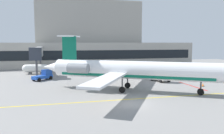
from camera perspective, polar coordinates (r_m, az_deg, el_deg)
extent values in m
cube|color=gray|center=(27.09, 5.07, -9.29)|extent=(120.00, 120.00, 0.10)
cube|color=yellow|center=(28.96, 3.73, -8.15)|extent=(108.00, 0.24, 0.01)
cube|color=red|center=(39.95, 19.48, -4.50)|extent=(0.30, 8.00, 0.01)
cube|color=#ADA89E|center=(70.31, -9.15, 3.17)|extent=(73.86, 10.61, 7.14)
cube|color=#9F9A91|center=(73.69, -5.71, 11.21)|extent=(32.72, 7.42, 13.06)
cube|color=black|center=(64.98, -8.74, 2.98)|extent=(70.91, 0.12, 2.62)
cube|color=silver|center=(57.28, -18.06, 3.57)|extent=(1.40, 15.10, 2.40)
cube|color=#2D333D|center=(48.86, -18.73, 3.15)|extent=(2.40, 2.00, 2.64)
cylinder|color=#4C4C51|center=(63.50, -17.60, 1.07)|extent=(0.44, 0.44, 3.66)
cylinder|color=#4C4C51|center=(50.78, -18.46, -0.17)|extent=(0.44, 0.44, 3.66)
cylinder|color=white|center=(33.45, 5.38, -0.75)|extent=(22.56, 14.94, 2.64)
cube|color=#0C664C|center=(33.54, 5.37, -1.98)|extent=(20.30, 13.44, 0.48)
cone|color=white|center=(38.46, -14.81, -0.02)|extent=(4.10, 3.69, 2.24)
cube|color=white|center=(40.68, 4.65, -0.07)|extent=(7.97, 11.02, 0.28)
cube|color=white|center=(27.30, -1.53, -3.13)|extent=(7.97, 11.02, 0.28)
cylinder|color=gray|center=(37.72, -5.83, 0.34)|extent=(3.47, 2.87, 1.45)
cylinder|color=gray|center=(33.94, -8.53, -0.35)|extent=(3.47, 2.87, 1.45)
cube|color=#0C664C|center=(36.70, -10.71, 4.74)|extent=(2.16, 1.43, 3.69)
cube|color=white|center=(36.70, -10.77, 7.63)|extent=(3.75, 4.58, 0.20)
cylinder|color=#3F3F44|center=(33.19, 21.49, -4.32)|extent=(0.20, 0.20, 1.38)
cylinder|color=black|center=(33.36, 21.42, -5.86)|extent=(0.95, 0.76, 0.90)
cylinder|color=#3F3F44|center=(35.62, 3.95, -3.21)|extent=(0.20, 0.20, 1.38)
cylinder|color=black|center=(35.78, 3.94, -4.65)|extent=(0.95, 0.76, 0.90)
cylinder|color=#3F3F44|center=(32.33, 2.59, -4.16)|extent=(0.20, 0.20, 1.38)
cylinder|color=black|center=(32.51, 2.58, -5.75)|extent=(0.95, 0.76, 0.90)
cube|color=#1E4CB2|center=(45.13, -17.15, -2.40)|extent=(3.89, 3.81, 0.60)
cube|color=#1A4197|center=(45.75, -16.12, -1.23)|extent=(2.06, 2.05, 1.01)
cylinder|color=black|center=(46.62, -16.41, -2.48)|extent=(0.70, 0.69, 0.70)
cylinder|color=black|center=(45.56, -15.21, -2.64)|extent=(0.70, 0.69, 0.70)
cylinder|color=black|center=(44.84, -19.10, -2.90)|extent=(0.70, 0.69, 0.70)
cylinder|color=black|center=(43.73, -17.91, -3.09)|extent=(0.70, 0.69, 0.70)
cube|color=silver|center=(42.86, 12.07, -2.63)|extent=(2.63, 4.03, 0.70)
cube|color=#B8B1A9|center=(41.94, 13.00, -1.51)|extent=(1.94, 1.82, 1.25)
cylinder|color=black|center=(42.53, 14.12, -3.23)|extent=(0.43, 0.75, 0.70)
cylinder|color=black|center=(41.36, 12.22, -3.44)|extent=(0.43, 0.75, 0.70)
cylinder|color=black|center=(44.48, 11.90, -2.77)|extent=(0.43, 0.75, 0.70)
cylinder|color=black|center=(43.36, 10.03, -2.96)|extent=(0.43, 0.75, 0.70)
cylinder|color=white|center=(54.76, -18.66, -0.32)|extent=(4.45, 2.32, 1.84)
sphere|color=white|center=(54.38, -16.45, -0.29)|extent=(1.80, 1.80, 1.80)
sphere|color=white|center=(55.21, -20.83, -0.35)|extent=(1.80, 1.80, 1.80)
cube|color=#59595B|center=(55.00, -19.95, -1.49)|extent=(0.60, 1.66, 0.35)
cube|color=#59595B|center=(54.80, -17.28, -1.43)|extent=(0.60, 1.66, 0.35)
cone|color=orange|center=(41.66, -1.48, -3.34)|extent=(0.36, 0.36, 0.55)
cube|color=black|center=(41.71, -1.48, -3.69)|extent=(0.47, 0.47, 0.04)
cone|color=orange|center=(40.13, 21.94, -4.16)|extent=(0.36, 0.36, 0.55)
cube|color=black|center=(40.18, 21.92, -4.52)|extent=(0.47, 0.47, 0.04)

